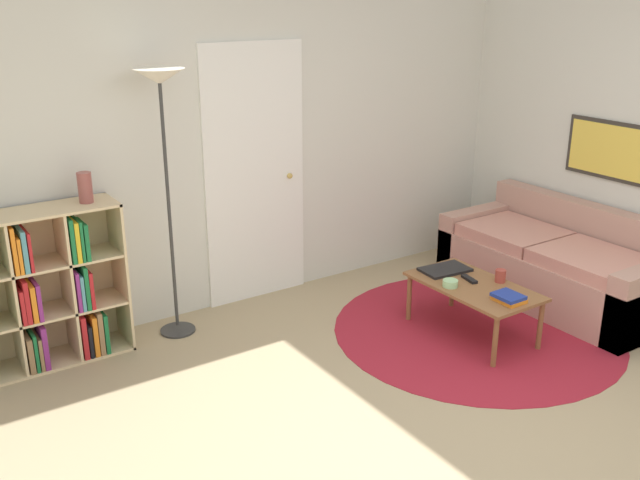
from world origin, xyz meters
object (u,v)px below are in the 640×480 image
Objects in this scene: vase_on_shelf at (85,188)px; bookshelf at (33,293)px; coffee_table at (474,290)px; bowl at (450,283)px; floor_lamp at (161,107)px; laptop at (445,270)px; cup at (500,276)px; couch at (560,265)px.

bookshelf is at bearing 179.64° from vase_on_shelf.
bowl is at bearing 156.70° from coffee_table.
floor_lamp is 2.32m from laptop.
bookshelf reaches higher than laptop.
bowl is at bearing -126.24° from laptop.
coffee_table is at bearing -34.91° from floor_lamp.
coffee_table is at bearing -23.30° from bowl.
floor_lamp is 0.71m from vase_on_shelf.
laptop is (0.01, 0.31, 0.05)m from coffee_table.
cup is at bearing -25.16° from bookshelf.
cup reaches higher than laptop.
cup is at bearing -64.28° from laptop.
bowl is 0.38m from cup.
couch is at bearing -19.54° from vase_on_shelf.
bowl reaches higher than coffee_table.
floor_lamp is at bearing 146.48° from cup.
floor_lamp is 9.39× the size of vase_on_shelf.
couch is at bearing -11.49° from laptop.
bowl is (-0.16, 0.07, 0.06)m from coffee_table.
floor_lamp is 2.60m from cup.
bookshelf reaches higher than bowl.
bowl is at bearing -29.81° from vase_on_shelf.
couch is at bearing -17.61° from bookshelf.
coffee_table is at bearing -29.36° from vase_on_shelf.
bowl is at bearing -178.87° from couch.
floor_lamp is 20.53× the size of cup.
bowl is at bearing 159.10° from cup.
cup is (-0.87, -0.16, 0.16)m from couch.
couch is at bearing 10.36° from cup.
bookshelf reaches higher than cup.
couch is 19.81× the size of cup.
cup is 0.46× the size of vase_on_shelf.
vase_on_shelf reaches higher than coffee_table.
bookshelf is 11.77× the size of cup.
bookshelf is at bearing 154.40° from coffee_table.
bookshelf is 2.86× the size of laptop.
laptop reaches higher than coffee_table.
vase_on_shelf reaches higher than laptop.
coffee_table is (1.74, -1.21, -1.27)m from floor_lamp.
floor_lamp is 3.30m from couch.
cup is at bearing -169.64° from couch.
coffee_table is at bearing -25.60° from bookshelf.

